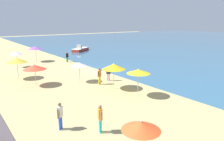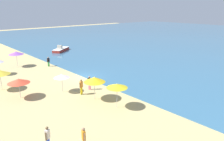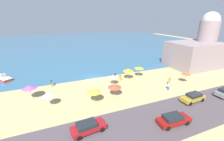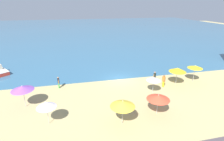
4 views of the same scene
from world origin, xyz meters
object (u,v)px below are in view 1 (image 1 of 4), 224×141
at_px(beach_umbrella_1, 16,53).
at_px(beach_umbrella_7, 138,71).
at_px(beach_umbrella_6, 17,60).
at_px(bather_0, 108,73).
at_px(beach_umbrella_4, 35,67).
at_px(bather_1, 100,117).
at_px(bather_2, 67,56).
at_px(bather_4, 60,115).
at_px(beach_umbrella_5, 141,126).
at_px(bather_3, 99,75).
at_px(skiff_nearshore, 80,49).
at_px(beach_umbrella_3, 35,48).
at_px(beach_umbrella_2, 79,65).
at_px(beach_umbrella_0, 114,67).

relative_size(beach_umbrella_1, beach_umbrella_7, 0.97).
xyz_separation_m(beach_umbrella_6, bather_0, (7.14, 8.03, -1.26)).
height_order(beach_umbrella_4, bather_1, beach_umbrella_4).
distance_m(bather_2, bather_4, 23.48).
bearing_deg(beach_umbrella_5, bather_3, 154.39).
bearing_deg(skiff_nearshore, bather_0, -21.31).
distance_m(beach_umbrella_3, beach_umbrella_5, 30.61).
distance_m(beach_umbrella_6, bather_3, 10.13).
relative_size(beach_umbrella_6, bather_3, 1.40).
bearing_deg(beach_umbrella_7, bather_4, -78.36).
relative_size(beach_umbrella_5, bather_1, 1.36).
bearing_deg(beach_umbrella_2, bather_2, 161.18).
height_order(beach_umbrella_7, skiff_nearshore, beach_umbrella_7).
bearing_deg(beach_umbrella_0, beach_umbrella_5, -31.21).
height_order(beach_umbrella_3, beach_umbrella_6, beach_umbrella_3).
xyz_separation_m(beach_umbrella_4, bather_2, (-10.45, 8.49, -1.05)).
bearing_deg(beach_umbrella_7, bather_1, -61.36).
xyz_separation_m(beach_umbrella_1, beach_umbrella_5, (27.31, -1.15, 0.01)).
bearing_deg(beach_umbrella_0, bather_3, -171.98).
distance_m(beach_umbrella_6, bather_0, 10.82).
bearing_deg(bather_0, beach_umbrella_5, -30.04).
height_order(beach_umbrella_0, bather_1, beach_umbrella_0).
xyz_separation_m(beach_umbrella_7, bather_1, (3.49, -6.39, -1.30)).
height_order(beach_umbrella_3, bather_3, beach_umbrella_3).
height_order(beach_umbrella_2, beach_umbrella_6, beach_umbrella_6).
height_order(beach_umbrella_6, skiff_nearshore, beach_umbrella_6).
distance_m(beach_umbrella_7, bather_4, 8.46).
relative_size(beach_umbrella_5, beach_umbrella_7, 0.95).
bearing_deg(beach_umbrella_1, bather_2, 86.25).
height_order(beach_umbrella_0, bather_0, beach_umbrella_0).
relative_size(beach_umbrella_6, bather_0, 1.49).
xyz_separation_m(beach_umbrella_0, beach_umbrella_2, (-4.29, -1.54, -0.30)).
bearing_deg(bather_3, bather_2, 168.62).
height_order(beach_umbrella_5, skiff_nearshore, beach_umbrella_5).
xyz_separation_m(bather_0, skiff_nearshore, (-23.90, 9.33, -0.53)).
distance_m(beach_umbrella_2, beach_umbrella_4, 4.67).
height_order(beach_umbrella_3, bather_2, beach_umbrella_3).
distance_m(beach_umbrella_1, beach_umbrella_2, 13.05).
xyz_separation_m(beach_umbrella_7, bather_3, (-5.24, -0.72, -1.28)).
distance_m(bather_3, bather_4, 10.18).
height_order(beach_umbrella_6, beach_umbrella_7, beach_umbrella_7).
distance_m(beach_umbrella_0, bather_4, 9.21).
distance_m(beach_umbrella_2, bather_4, 11.05).
xyz_separation_m(beach_umbrella_0, beach_umbrella_1, (-16.81, -5.21, -0.13)).
bearing_deg(beach_umbrella_1, beach_umbrella_6, -12.36).
bearing_deg(beach_umbrella_5, beach_umbrella_6, -178.95).
bearing_deg(skiff_nearshore, beach_umbrella_3, -60.15).
bearing_deg(beach_umbrella_6, beach_umbrella_5, 1.05).
bearing_deg(beach_umbrella_6, beach_umbrella_7, 28.87).
bearing_deg(beach_umbrella_3, bather_3, 3.77).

